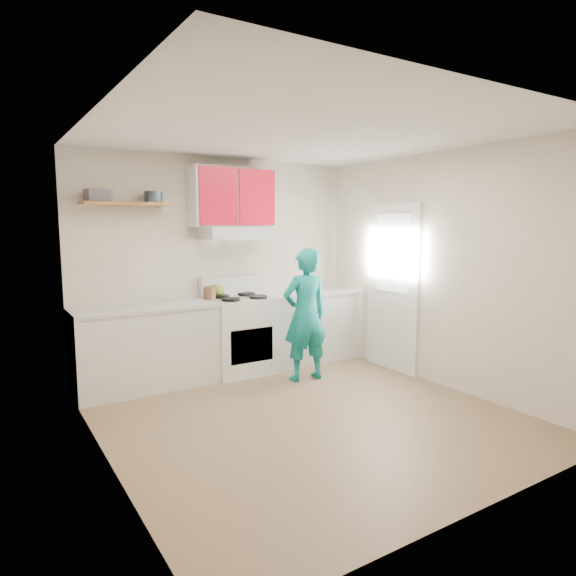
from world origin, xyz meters
TOP-DOWN VIEW (x-y plane):
  - floor at (0.00, 0.00)m, footprint 3.80×3.80m
  - ceiling at (0.00, 0.00)m, footprint 3.60×3.80m
  - back_wall at (0.00, 1.90)m, footprint 3.60×0.04m
  - front_wall at (0.00, -1.90)m, footprint 3.60×0.04m
  - left_wall at (-1.80, 0.00)m, footprint 0.04×3.80m
  - right_wall at (1.80, 0.00)m, footprint 0.04×3.80m
  - door at (1.78, 0.70)m, footprint 0.05×0.85m
  - door_glass at (1.75, 0.70)m, footprint 0.01×0.55m
  - counter_left at (-1.04, 1.60)m, footprint 1.52×0.60m
  - counter_right at (1.14, 1.60)m, footprint 1.32×0.60m
  - stove at (0.10, 1.57)m, footprint 0.76×0.65m
  - range_hood at (0.10, 1.68)m, footprint 0.76×0.44m
  - upper_cabinets at (0.10, 1.73)m, footprint 1.02×0.33m
  - shelf at (-1.15, 1.75)m, footprint 0.90×0.30m
  - books at (-1.44, 1.72)m, footprint 0.26×0.21m
  - tin at (-0.86, 1.71)m, footprint 0.25×0.25m
  - kettle at (-0.09, 1.79)m, footprint 0.22×0.22m
  - crock at (-0.24, 1.66)m, footprint 0.15×0.15m
  - cutting_board at (0.87, 1.60)m, footprint 0.35×0.27m
  - silicone_mat at (1.40, 1.65)m, footprint 0.27×0.23m
  - person at (0.61, 0.91)m, footprint 0.59×0.41m

SIDE VIEW (x-z plane):
  - floor at x=0.00m, z-range 0.00..0.00m
  - counter_left at x=-1.04m, z-range 0.00..0.90m
  - counter_right at x=1.14m, z-range 0.00..0.90m
  - stove at x=0.10m, z-range 0.00..0.92m
  - person at x=0.61m, z-range 0.00..1.53m
  - silicone_mat at x=1.40m, z-range 0.90..0.91m
  - cutting_board at x=0.87m, z-range 0.90..0.92m
  - crock at x=-0.24m, z-range 0.90..1.07m
  - kettle at x=-0.09m, z-range 0.92..1.08m
  - door at x=1.78m, z-range 0.00..2.05m
  - back_wall at x=0.00m, z-range 0.00..2.60m
  - front_wall at x=0.00m, z-range 0.00..2.60m
  - left_wall at x=-1.80m, z-range 0.00..2.60m
  - right_wall at x=1.80m, z-range 0.00..2.60m
  - door_glass at x=1.75m, z-range 0.98..1.92m
  - range_hood at x=0.10m, z-range 1.62..1.77m
  - shelf at x=-1.15m, z-range 2.00..2.04m
  - tin at x=-0.86m, z-range 2.04..2.16m
  - books at x=-1.44m, z-range 2.04..2.16m
  - upper_cabinets at x=0.10m, z-range 1.77..2.47m
  - ceiling at x=0.00m, z-range 2.58..2.62m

